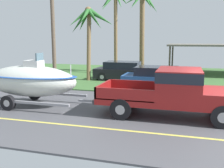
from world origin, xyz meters
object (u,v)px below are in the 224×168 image
Objects in this scene: pickup_truck_towing at (178,90)px; utility_pole at (53,24)px; parked_sedan_near at (125,71)px; palm_tree_near_right at (89,23)px; boat_on_trailer at (30,81)px; palm_tree_far_left at (143,12)px; carport_awning at (218,46)px; parked_sedan_far at (159,79)px; palm_tree_mid at (116,7)px.

utility_pole is at bearing 149.33° from pickup_truck_towing.
parked_sedan_near is 0.84× the size of palm_tree_near_right.
boat_on_trailer reaches higher than parked_sedan_near.
carport_awning is at bearing 7.18° from palm_tree_far_left.
carport_awning reaches higher than boat_on_trailer.
palm_tree_mid is at bearing 125.25° from parked_sedan_far.
palm_tree_far_left is (-3.42, 12.35, 4.17)m from pickup_truck_towing.
palm_tree_far_left is (2.02, 1.20, -0.37)m from palm_tree_mid.
carport_awning is 1.54× the size of palm_tree_near_right.
palm_tree_far_left reaches higher than pickup_truck_towing.
parked_sedan_far is at bearing -54.75° from palm_tree_mid.
carport_awning is at bearing 78.15° from pickup_truck_towing.
parked_sedan_near and parked_sedan_far have the same top height.
palm_tree_far_left reaches higher than palm_tree_near_right.
palm_tree_mid is at bearing 115.23° from parked_sedan_near.
boat_on_trailer is 0.72× the size of carport_awning.
carport_awning is at bearing 32.20° from palm_tree_near_right.
parked_sedan_far is 7.23m from utility_pole.
carport_awning is (2.76, 13.13, 1.40)m from pickup_truck_towing.
palm_tree_near_right reaches higher than parked_sedan_near.
palm_tree_mid is at bearing -149.24° from palm_tree_far_left.
parked_sedan_far is 0.59× the size of utility_pole.
parked_sedan_near is at bearing -142.59° from carport_awning.
pickup_truck_towing is 0.76× the size of utility_pole.
parked_sedan_far is at bearing -22.83° from palm_tree_near_right.
palm_tree_far_left is at bearing 61.44° from utility_pole.
palm_tree_near_right is 0.74× the size of palm_tree_mid.
pickup_truck_towing is 6.45m from boat_on_trailer.
pickup_truck_towing is at bearing -64.00° from palm_tree_mid.
palm_tree_mid is (-8.19, -1.98, 3.14)m from carport_awning.
parked_sedan_far is 6.60m from palm_tree_near_right.
palm_tree_near_right is 3.08m from utility_pole.
boat_on_trailer is 7.37m from parked_sedan_far.
parked_sedan_far is 8.82m from palm_tree_mid.
parked_sedan_near is 3.95m from parked_sedan_far.
palm_tree_near_right reaches higher than carport_awning.
utility_pole is (-4.25, -7.81, -1.35)m from palm_tree_far_left.
utility_pole is at bearing -113.98° from palm_tree_near_right.
palm_tree_far_left is (3.00, 5.00, 1.13)m from palm_tree_near_right.
palm_tree_near_right reaches higher than parked_sedan_far.
parked_sedan_far is (2.75, -2.84, 0.00)m from parked_sedan_near.
parked_sedan_near is 5.99m from utility_pole.
parked_sedan_far is 0.84× the size of palm_tree_near_right.
pickup_truck_towing is 0.79× the size of palm_tree_mid.
palm_tree_mid is 0.95× the size of utility_pole.
utility_pole reaches higher than palm_tree_mid.
boat_on_trailer is at bearing -95.17° from palm_tree_mid.
carport_awning is 1.08× the size of utility_pole.
boat_on_trailer is 13.35m from palm_tree_far_left.
palm_tree_mid is (0.98, 3.80, 1.50)m from palm_tree_near_right.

